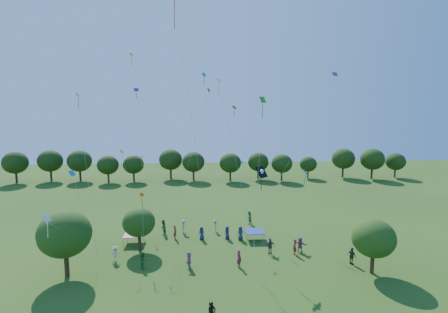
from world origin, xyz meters
The scene contains 40 objects.
near_tree_west centered at (-15.02, 11.90, 4.16)m, with size 4.87×4.87×6.37m.
near_tree_north centered at (-9.19, 17.57, 3.23)m, with size 3.59×3.59×4.86m.
near_tree_east centered at (14.02, 10.43, 3.50)m, with size 4.05×4.05×5.33m.
treeline centered at (-1.73, 55.43, 4.09)m, with size 88.01×8.77×6.77m.
tent_red_stripe centered at (-10.22, 19.70, 1.04)m, with size 2.20×2.20×1.10m.
tent_blue centered at (4.09, 19.73, 1.04)m, with size 2.20×2.20×1.10m.
crowd_person_0 centered at (2.40, 19.81, 0.85)m, with size 0.84×0.45×1.69m, color navy.
crowd_person_1 centered at (-5.47, 20.75, 0.84)m, with size 0.63×0.40×1.68m, color maroon.
crowd_person_2 centered at (4.25, 25.45, 0.90)m, with size 0.89×0.48×1.80m, color #295F3F.
crowd_person_3 centered at (-11.23, 14.90, 0.80)m, with size 1.05×0.47×1.61m, color beige.
crowd_person_4 centered at (5.15, 15.51, 0.89)m, with size 1.04×0.47×1.78m, color #433736.
crowd_person_5 centered at (-3.59, 12.78, 0.83)m, with size 1.55×0.55×1.66m, color #A7618C.
crowd_person_6 centered at (0.84, 20.23, 0.80)m, with size 0.79×0.43×1.60m, color #1C1E52.
crowd_person_7 centered at (7.75, 15.19, 0.85)m, with size 0.63×0.41×1.70m, color maroon.
crowd_person_8 centered at (-7.07, 22.28, 0.94)m, with size 0.93×0.50×1.88m, color #285F30.
crowd_person_9 centered at (-0.53, 22.80, 0.79)m, with size 1.03×0.46×1.58m, color #A9A687.
crowd_person_10 centered at (12.92, 12.47, 0.87)m, with size 1.03×0.47×1.75m, color #3E3631.
crowd_person_11 centered at (8.55, 15.81, 0.85)m, with size 1.58×0.57×1.70m, color #905472.
crowd_person_12 centered at (-2.25, 20.24, 0.80)m, with size 0.79×0.43×1.60m, color #1A244E.
crowd_person_13 centered at (1.41, 12.68, 0.87)m, with size 0.65×0.42×1.74m, color maroon.
crowd_person_14 centered at (-8.10, 13.12, 0.84)m, with size 0.83×0.45×1.69m, color #2A5B27.
crowd_person_15 centered at (-4.51, 22.64, 0.86)m, with size 1.13×0.51×1.73m, color #AEAB8B.
pirate_kite centered at (3.92, 14.57, 9.21)m, with size 1.40×1.36×8.49m.
red_high_kite centered at (-4.18, 16.78, 21.96)m, with size 3.68×1.46×26.24m.
small_kite_0 centered at (-8.38, 15.33, 5.94)m, with size 0.50×0.74×5.77m.
small_kite_1 centered at (3.02, 27.77, 13.12)m, with size 3.48×4.58×14.78m.
small_kite_2 centered at (-9.42, 25.26, 16.37)m, with size 5.34×1.38×21.32m.
small_kite_3 centered at (3.34, 12.07, 13.92)m, with size 1.38×2.15×15.53m.
small_kite_4 centered at (-1.39, 23.26, 15.39)m, with size 1.94×2.20×18.76m.
small_kite_5 centered at (13.49, 25.45, 16.31)m, with size 10.41×1.42×19.16m.
small_kite_6 centered at (0.36, 11.98, 13.57)m, with size 3.86×1.95×17.18m.
small_kite_7 centered at (3.73, 25.93, 7.06)m, with size 2.23×2.25×7.30m.
small_kite_8 centered at (-2.24, 28.26, 13.98)m, with size 5.14×5.94×17.20m.
small_kite_9 centered at (-9.30, 26.38, 7.51)m, with size 4.37×2.87×8.14m.
small_kite_10 centered at (-10.58, 18.81, 8.74)m, with size 3.14×4.80×9.76m.
small_kite_11 centered at (-14.95, 18.06, 13.50)m, with size 3.15×6.35×16.11m.
small_kite_12 centered at (9.84, 19.12, 7.46)m, with size 1.56×2.78×7.27m.
small_kite_13 centered at (-9.60, 26.08, 14.57)m, with size 4.92×2.73×17.04m.
small_kite_14 centered at (-15.08, 9.40, 6.10)m, with size 2.85×5.22×5.70m.
small_kite_15 centered at (-13.79, 12.11, 8.57)m, with size 1.60×2.27×8.84m.
Camera 1 is at (-2.46, -20.20, 15.80)m, focal length 28.00 mm.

